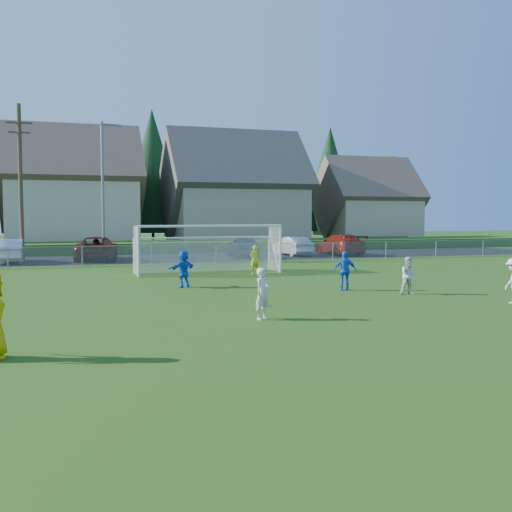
# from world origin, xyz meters

# --- Properties ---
(ground) EXTENTS (160.00, 160.00, 0.00)m
(ground) POSITION_xyz_m (0.00, 0.00, 0.00)
(ground) COLOR #193D0C
(ground) RESTS_ON ground
(asphalt_lot) EXTENTS (60.00, 60.00, 0.00)m
(asphalt_lot) POSITION_xyz_m (0.00, 27.50, 0.01)
(asphalt_lot) COLOR black
(asphalt_lot) RESTS_ON ground
(grass_embankment) EXTENTS (70.00, 6.00, 0.80)m
(grass_embankment) POSITION_xyz_m (0.00, 35.00, 0.40)
(grass_embankment) COLOR #1E420F
(grass_embankment) RESTS_ON ground
(soccer_ball) EXTENTS (0.22, 0.22, 0.22)m
(soccer_ball) POSITION_xyz_m (-1.04, 4.49, 0.11)
(soccer_ball) COLOR white
(soccer_ball) RESTS_ON ground
(player_white_a) EXTENTS (0.65, 0.61, 1.49)m
(player_white_a) POSITION_xyz_m (-1.75, 2.10, 0.74)
(player_white_a) COLOR silver
(player_white_a) RESTS_ON ground
(player_white_b) EXTENTS (0.81, 0.70, 1.42)m
(player_white_b) POSITION_xyz_m (5.24, 5.47, 0.71)
(player_white_b) COLOR silver
(player_white_b) RESTS_ON ground
(player_blue_a) EXTENTS (0.99, 0.66, 1.57)m
(player_blue_a) POSITION_xyz_m (3.50, 7.33, 0.78)
(player_blue_a) COLOR blue
(player_blue_a) RESTS_ON ground
(player_blue_b) EXTENTS (1.44, 1.18, 1.54)m
(player_blue_b) POSITION_xyz_m (-2.40, 10.30, 0.77)
(player_blue_b) COLOR blue
(player_blue_b) RESTS_ON ground
(goalkeeper) EXTENTS (0.60, 0.46, 1.46)m
(goalkeeper) POSITION_xyz_m (2.12, 14.67, 0.73)
(goalkeeper) COLOR #D1E51A
(goalkeeper) RESTS_ON ground
(car_b) EXTENTS (1.65, 4.54, 1.49)m
(car_b) POSITION_xyz_m (-10.20, 26.24, 0.74)
(car_b) COLOR silver
(car_b) RESTS_ON ground
(car_c) EXTENTS (3.17, 5.84, 1.55)m
(car_c) POSITION_xyz_m (-4.92, 26.63, 0.78)
(car_c) COLOR #4C0B08
(car_c) RESTS_ON ground
(car_e) EXTENTS (2.13, 4.49, 1.48)m
(car_e) POSITION_xyz_m (5.12, 26.35, 0.74)
(car_e) COLOR #121341
(car_e) RESTS_ON ground
(car_f) EXTENTS (1.72, 4.26, 1.37)m
(car_f) POSITION_xyz_m (9.10, 26.89, 0.69)
(car_f) COLOR #BDBDBD
(car_f) RESTS_ON ground
(car_g) EXTENTS (2.17, 5.31, 1.54)m
(car_g) POSITION_xyz_m (12.76, 26.56, 0.77)
(car_g) COLOR maroon
(car_g) RESTS_ON ground
(soccer_goal) EXTENTS (7.42, 1.90, 2.50)m
(soccer_goal) POSITION_xyz_m (0.00, 16.05, 1.63)
(soccer_goal) COLOR white
(soccer_goal) RESTS_ON ground
(chainlink_fence) EXTENTS (52.06, 0.06, 1.20)m
(chainlink_fence) POSITION_xyz_m (0.00, 22.00, 0.63)
(chainlink_fence) COLOR gray
(chainlink_fence) RESTS_ON ground
(streetlight) EXTENTS (1.38, 0.18, 9.00)m
(streetlight) POSITION_xyz_m (-4.45, 26.00, 4.84)
(streetlight) COLOR slate
(streetlight) RESTS_ON ground
(utility_pole) EXTENTS (1.60, 0.26, 10.00)m
(utility_pole) POSITION_xyz_m (-9.50, 27.00, 5.15)
(utility_pole) COLOR #473321
(utility_pole) RESTS_ON ground
(houses_row) EXTENTS (53.90, 11.45, 13.27)m
(houses_row) POSITION_xyz_m (1.97, 42.46, 7.33)
(houses_row) COLOR tan
(houses_row) RESTS_ON ground
(tree_row) EXTENTS (65.98, 12.36, 13.80)m
(tree_row) POSITION_xyz_m (1.04, 48.74, 6.91)
(tree_row) COLOR #382616
(tree_row) RESTS_ON ground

